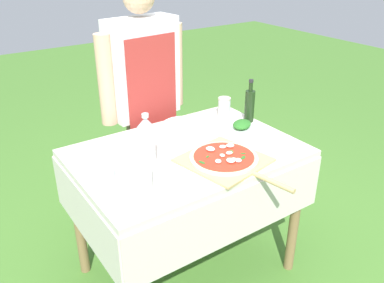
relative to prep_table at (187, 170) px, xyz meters
name	(u,v)px	position (x,y,z in m)	size (l,w,h in m)	color
ground_plane	(187,268)	(0.00, 0.00, -0.67)	(12.00, 12.00, 0.00)	#477A2D
prep_table	(187,170)	(0.00, 0.00, 0.00)	(1.14, 0.80, 0.79)	beige
person_cook	(144,92)	(0.07, 0.58, 0.25)	(0.58, 0.23, 1.56)	#70604C
pizza_on_peel	(225,159)	(0.09, -0.21, 0.13)	(0.42, 0.60, 0.05)	tan
oil_bottle	(250,105)	(0.51, 0.10, 0.22)	(0.06, 0.06, 0.25)	black
water_bottle	(147,142)	(-0.24, -0.02, 0.24)	(0.08, 0.08, 0.26)	silver
herb_container	(242,125)	(0.40, 0.04, 0.14)	(0.19, 0.17, 0.05)	silver
mixing_tub	(132,177)	(-0.39, -0.18, 0.18)	(0.16, 0.16, 0.13)	silver
plate_stack	(184,128)	(0.12, 0.20, 0.14)	(0.26, 0.26, 0.04)	white
sauce_jar	(224,108)	(0.44, 0.24, 0.17)	(0.08, 0.08, 0.12)	silver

